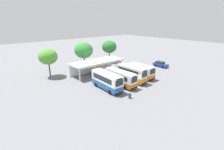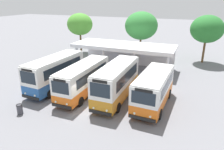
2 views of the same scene
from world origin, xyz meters
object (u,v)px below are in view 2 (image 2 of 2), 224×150
city_bus_fourth_amber (154,88)px  litter_bin_apron (20,109)px  waiting_chair_middle_seat (119,64)px  waiting_chair_second_from_end (115,64)px  waiting_chair_fourth_seat (123,65)px  city_bus_nearest_orange (56,71)px  waiting_chair_fifth_seat (127,65)px  city_bus_middle_cream (117,81)px  waiting_chair_end_by_column (111,63)px  city_bus_second_in_row (83,78)px

city_bus_fourth_amber → litter_bin_apron: bearing=-149.7°
waiting_chair_middle_seat → waiting_chair_second_from_end: bearing=-179.5°
waiting_chair_second_from_end → waiting_chair_fourth_seat: 1.19m
city_bus_nearest_orange → waiting_chair_fourth_seat: bearing=64.0°
city_bus_fourth_amber → waiting_chair_second_from_end: bearing=129.1°
waiting_chair_second_from_end → waiting_chair_middle_seat: same height
city_bus_fourth_amber → waiting_chair_fifth_seat: city_bus_fourth_amber is taller
city_bus_nearest_orange → city_bus_fourth_amber: 10.68m
city_bus_fourth_amber → litter_bin_apron: (-10.16, -5.93, -1.28)m
city_bus_middle_cream → waiting_chair_second_from_end: (-3.84, 9.23, -1.40)m
waiting_chair_fifth_seat → litter_bin_apron: size_ratio=0.96×
waiting_chair_end_by_column → waiting_chair_fifth_seat: size_ratio=1.00×
city_bus_second_in_row → waiting_chair_end_by_column: city_bus_second_in_row is taller
city_bus_fourth_amber → waiting_chair_middle_seat: size_ratio=8.22×
city_bus_second_in_row → city_bus_fourth_amber: (7.12, 0.25, -0.02)m
waiting_chair_second_from_end → waiting_chair_fourth_seat: (1.19, 0.01, 0.00)m
waiting_chair_end_by_column → waiting_chair_middle_seat: bearing=-5.2°
city_bus_middle_cream → waiting_chair_middle_seat: (-3.25, 9.23, -1.40)m
city_bus_fourth_amber → waiting_chair_second_from_end: (-7.40, 9.11, -1.21)m
litter_bin_apron → waiting_chair_middle_seat: bearing=77.4°
city_bus_middle_cream → waiting_chair_end_by_column: 10.44m
waiting_chair_end_by_column → city_bus_second_in_row: bearing=-84.7°
waiting_chair_second_from_end → waiting_chair_middle_seat: bearing=0.5°
city_bus_second_in_row → litter_bin_apron: 6.57m
city_bus_nearest_orange → litter_bin_apron: 6.07m
city_bus_second_in_row → waiting_chair_middle_seat: 9.45m
waiting_chair_fourth_seat → city_bus_second_in_row: bearing=-95.5°
waiting_chair_second_from_end → waiting_chair_end_by_column: bearing=169.2°
city_bus_nearest_orange → city_bus_middle_cream: 7.12m
city_bus_second_in_row → waiting_chair_middle_seat: bearing=88.1°
city_bus_fourth_amber → waiting_chair_fifth_seat: 10.83m
city_bus_middle_cream → city_bus_fourth_amber: 3.57m
city_bus_nearest_orange → waiting_chair_second_from_end: bearing=70.3°
city_bus_nearest_orange → waiting_chair_second_from_end: (3.28, 9.17, -1.39)m
city_bus_second_in_row → waiting_chair_end_by_column: 9.59m
waiting_chair_end_by_column → city_bus_nearest_orange: bearing=-106.1°
city_bus_middle_cream → waiting_chair_fourth_seat: bearing=106.0°
city_bus_middle_cream → city_bus_fourth_amber: city_bus_middle_cream is taller
city_bus_fourth_amber → waiting_chair_end_by_column: bearing=130.9°
city_bus_middle_cream → waiting_chair_second_from_end: bearing=112.6°
waiting_chair_end_by_column → waiting_chair_fifth_seat: 2.39m
city_bus_nearest_orange → city_bus_second_in_row: 3.57m
city_bus_second_in_row → city_bus_nearest_orange: bearing=176.9°
city_bus_middle_cream → litter_bin_apron: bearing=-138.7°
waiting_chair_second_from_end → waiting_chair_fourth_seat: bearing=0.2°
waiting_chair_second_from_end → waiting_chair_fifth_seat: (1.79, 0.07, 0.00)m
city_bus_nearest_orange → waiting_chair_fifth_seat: bearing=61.3°
litter_bin_apron → city_bus_second_in_row: bearing=61.8°
city_bus_second_in_row → waiting_chair_fifth_seat: bearing=80.9°
city_bus_fourth_amber → litter_bin_apron: 11.83m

